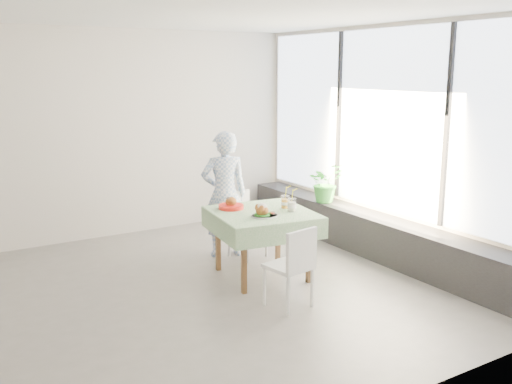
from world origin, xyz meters
TOP-DOWN VIEW (x-y plane):
  - floor at (0.00, 0.00)m, footprint 6.00×6.00m
  - ceiling at (0.00, 0.00)m, footprint 6.00×6.00m
  - wall_back at (0.00, 2.50)m, footprint 6.00×0.02m
  - wall_front at (0.00, -2.50)m, footprint 6.00×0.02m
  - wall_right at (3.00, 0.00)m, footprint 0.02×5.00m
  - window_pane at (2.97, 0.00)m, footprint 0.01×4.80m
  - window_ledge at (2.80, 0.00)m, footprint 0.40×4.80m
  - cafe_table at (1.22, 0.06)m, footprint 1.17×1.17m
  - chair_far at (1.42, 0.74)m, footprint 0.46×0.46m
  - chair_near at (1.00, -0.78)m, footprint 0.44×0.44m
  - diner at (1.21, 0.93)m, footprint 0.65×0.52m
  - main_dish at (1.11, -0.13)m, footprint 0.30×0.30m
  - juice_cup_orange at (1.52, 0.06)m, footprint 0.10×0.10m
  - juice_cup_lemonade at (1.50, -0.09)m, footprint 0.10×0.10m
  - second_dish at (0.99, 0.36)m, footprint 0.28×0.28m
  - potted_plant at (2.74, 0.89)m, footprint 0.52×0.46m

SIDE VIEW (x-z plane):
  - floor at x=0.00m, z-range 0.00..0.00m
  - chair_far at x=1.42m, z-range -0.15..0.64m
  - chair_near at x=1.00m, z-range -0.15..0.65m
  - window_ledge at x=2.80m, z-range 0.00..0.50m
  - cafe_table at x=1.22m, z-range 0.09..0.83m
  - potted_plant at x=2.74m, z-range 0.50..1.03m
  - diner at x=1.21m, z-range 0.00..1.55m
  - second_dish at x=0.99m, z-range 0.71..0.85m
  - main_dish at x=1.11m, z-range 0.72..0.87m
  - juice_cup_lemonade at x=1.50m, z-range 0.67..0.95m
  - juice_cup_orange at x=1.52m, z-range 0.67..0.95m
  - wall_back at x=0.00m, z-range 0.00..2.80m
  - wall_front at x=0.00m, z-range 0.00..2.80m
  - wall_right at x=3.00m, z-range 0.00..2.80m
  - window_pane at x=2.97m, z-range 0.56..2.74m
  - ceiling at x=0.00m, z-range 2.80..2.80m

